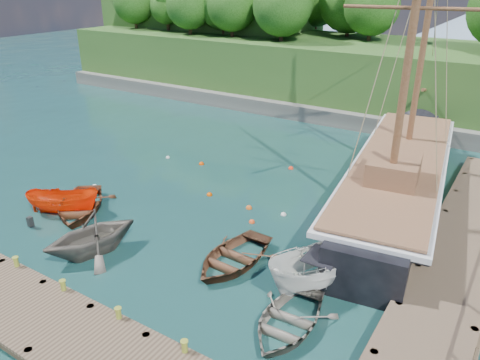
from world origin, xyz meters
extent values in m
plane|color=#193C38|center=(0.00, 0.00, 0.00)|extent=(160.00, 160.00, 0.00)
cube|color=#443427|center=(2.00, -6.50, 0.54)|extent=(20.00, 3.20, 0.12)
cube|color=#2F2318|center=(2.00, -6.50, 0.38)|extent=(20.00, 3.20, 0.20)
cube|color=#443427|center=(11.50, 7.00, 0.54)|extent=(3.20, 24.00, 0.12)
cube|color=#2F2318|center=(11.50, 7.00, 0.38)|extent=(3.20, 24.00, 0.20)
cylinder|color=#2F2318|center=(10.20, 18.70, 0.05)|extent=(0.28, 0.28, 1.10)
cylinder|color=olive|center=(-4.00, -5.10, 0.00)|extent=(0.26, 0.26, 0.45)
cylinder|color=olive|center=(-1.00, -5.10, 0.00)|extent=(0.26, 0.26, 0.45)
cylinder|color=olive|center=(2.00, -5.10, 0.00)|extent=(0.26, 0.26, 0.45)
imported|color=#562E1A|center=(-6.66, 0.36, 0.00)|extent=(5.58, 5.86, 0.99)
imported|color=#625A51|center=(-2.87, -2.08, 0.00)|extent=(4.86, 5.23, 2.26)
imported|color=brown|center=(3.06, 0.69, 0.00)|extent=(3.47, 4.71, 0.95)
imported|color=#6D665B|center=(7.00, -1.67, 0.00)|extent=(3.23, 4.38, 0.88)
imported|color=#EE3405|center=(-7.28, -0.16, 0.00)|extent=(4.17, 3.26, 1.53)
imported|color=silver|center=(7.00, 1.28, 0.00)|extent=(3.98, 5.56, 2.02)
cube|color=black|center=(7.34, 11.03, 0.72)|extent=(6.59, 15.00, 3.01)
cube|color=black|center=(6.10, 20.27, 0.72)|extent=(3.17, 4.86, 2.71)
cube|color=black|center=(8.44, 2.82, 0.72)|extent=(3.76, 4.13, 2.86)
cube|color=silver|center=(7.34, 11.03, 2.20)|extent=(7.25, 19.52, 0.25)
cube|color=brown|center=(7.34, 11.03, 2.45)|extent=(6.77, 19.05, 0.12)
cube|color=brown|center=(7.75, 7.95, 3.05)|extent=(2.73, 3.29, 1.20)
cylinder|color=brown|center=(5.63, 23.77, 3.65)|extent=(1.16, 6.87, 1.69)
cylinder|color=brown|center=(6.84, 14.73, 10.45)|extent=(0.36, 0.36, 16.01)
cylinder|color=brown|center=(7.84, 7.34, 9.81)|extent=(0.36, 0.36, 14.73)
sphere|color=white|center=(-8.47, 2.95, 0.00)|extent=(0.35, 0.35, 0.35)
sphere|color=#D64A00|center=(-1.95, 5.80, 0.00)|extent=(0.33, 0.33, 0.33)
sphere|color=#D35516|center=(0.88, 5.61, 0.00)|extent=(0.35, 0.35, 0.35)
sphere|color=silver|center=(2.84, 5.95, 0.00)|extent=(0.30, 0.30, 0.30)
sphere|color=#DD3F00|center=(-5.23, 9.41, 0.00)|extent=(0.34, 0.34, 0.34)
sphere|color=#F83011|center=(0.22, 11.98, 0.00)|extent=(0.33, 0.33, 0.33)
sphere|color=silver|center=(-7.96, 9.11, 0.00)|extent=(0.27, 0.27, 0.27)
sphere|color=#F54A18|center=(1.83, 4.35, 0.00)|extent=(0.31, 0.31, 0.31)
cube|color=#474744|center=(-8.00, 24.00, 0.60)|extent=(50.00, 4.00, 1.40)
cube|color=#264A1A|center=(-8.00, 30.00, 3.00)|extent=(50.00, 14.00, 6.00)
cube|color=#264A1A|center=(-22.00, 34.00, 5.00)|extent=(24.00, 12.00, 10.00)
cylinder|color=#382616|center=(-16.10, 28.11, 6.70)|extent=(0.36, 0.36, 1.40)
sphere|color=#17400E|center=(-16.10, 28.11, 9.10)|extent=(5.42, 5.42, 5.42)
cylinder|color=#382616|center=(-14.18, 26.81, 6.70)|extent=(0.36, 0.36, 1.40)
sphere|color=#17400E|center=(-14.18, 26.81, 8.96)|extent=(5.02, 5.02, 5.02)
cylinder|color=#382616|center=(-27.79, 27.27, 6.70)|extent=(0.36, 0.36, 1.40)
sphere|color=#17400E|center=(-27.79, 27.27, 8.88)|extent=(4.79, 4.79, 4.79)
cylinder|color=#382616|center=(-20.73, 34.78, 6.70)|extent=(0.36, 0.36, 1.40)
cylinder|color=#382616|center=(-25.58, 30.32, 6.70)|extent=(0.36, 0.36, 1.40)
cylinder|color=#382616|center=(-1.61, 31.21, 6.70)|extent=(0.36, 0.36, 1.40)
sphere|color=#17400E|center=(-1.61, 31.21, 9.00)|extent=(5.13, 5.13, 5.13)
cylinder|color=#382616|center=(-21.53, 35.53, 6.70)|extent=(0.36, 0.36, 1.40)
sphere|color=#17400E|center=(-21.53, 35.53, 8.88)|extent=(4.80, 4.80, 4.80)
cylinder|color=#382616|center=(-10.15, 30.20, 6.70)|extent=(0.36, 0.36, 1.40)
sphere|color=#17400E|center=(-10.15, 30.20, 9.24)|extent=(5.82, 5.82, 5.82)
cylinder|color=#382616|center=(-4.58, 33.35, 6.70)|extent=(0.36, 0.36, 1.40)
sphere|color=#17400E|center=(-4.58, 33.35, 9.32)|extent=(6.05, 6.05, 6.05)
cylinder|color=#382616|center=(-8.51, 26.55, 6.70)|extent=(0.36, 0.36, 1.40)
sphere|color=#17400E|center=(-8.51, 26.55, 9.11)|extent=(5.47, 5.47, 5.47)
cylinder|color=#382616|center=(-10.01, 37.76, 6.70)|extent=(0.36, 0.36, 1.40)
cylinder|color=#382616|center=(-28.21, 35.82, 6.70)|extent=(0.36, 0.36, 1.40)
cylinder|color=#382616|center=(-17.91, 31.40, 6.70)|extent=(0.36, 0.36, 1.40)
sphere|color=#17400E|center=(-17.91, 31.40, 9.12)|extent=(5.47, 5.47, 5.47)
cylinder|color=#382616|center=(-23.27, 27.64, 6.70)|extent=(0.36, 0.36, 1.40)
sphere|color=#17400E|center=(-23.27, 27.64, 8.52)|extent=(3.77, 3.77, 3.77)
cylinder|color=#382616|center=(-19.61, 31.47, 6.70)|extent=(0.36, 0.36, 1.40)
cylinder|color=#382616|center=(-5.73, 38.37, 6.70)|extent=(0.36, 0.36, 1.40)
cylinder|color=#382616|center=(-11.90, 31.02, 6.70)|extent=(0.36, 0.36, 1.40)
sphere|color=#17400E|center=(-11.90, 31.02, 9.33)|extent=(6.08, 6.08, 6.08)
cylinder|color=#382616|center=(-22.89, 29.25, 6.70)|extent=(0.36, 0.36, 1.40)
sphere|color=#17400E|center=(-22.89, 29.25, 8.69)|extent=(4.25, 4.25, 4.25)
cylinder|color=#382616|center=(-18.91, 26.06, 6.70)|extent=(0.36, 0.36, 1.40)
sphere|color=#17400E|center=(-18.91, 26.06, 8.87)|extent=(4.77, 4.77, 4.77)
cone|color=#728CA5|center=(-30.00, 70.00, 5.00)|extent=(40.00, 40.00, 10.00)
camera|label=1|loc=(12.78, -13.94, 11.88)|focal=35.00mm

